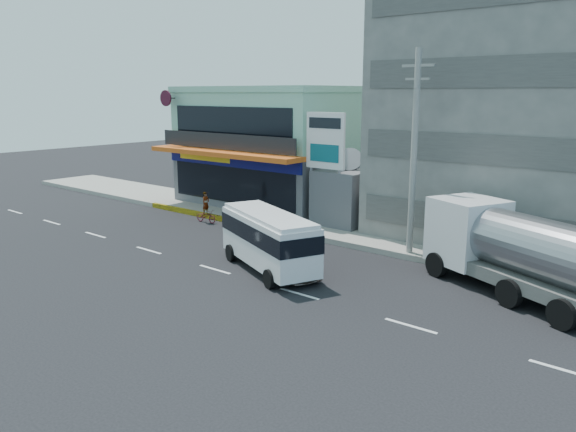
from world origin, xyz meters
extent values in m
plane|color=black|center=(0.00, 0.00, 0.00)|extent=(120.00, 120.00, 0.00)
cube|color=gray|center=(5.00, 9.50, 0.15)|extent=(70.00, 5.00, 0.30)
cube|color=#4C4C51|center=(-8.00, 14.00, 2.00)|extent=(12.00, 10.00, 4.00)
cube|color=#95D4B0|center=(-8.00, 14.00, 6.00)|extent=(12.00, 10.00, 4.00)
cube|color=#D15718|center=(-8.00, 8.20, 4.15)|extent=(12.40, 1.80, 0.30)
cube|color=#0C0E57|center=(-8.00, 8.95, 3.60)|extent=(12.00, 0.12, 0.80)
cube|color=black|center=(-8.00, 8.98, 2.10)|extent=(11.00, 0.06, 2.60)
cube|color=gray|center=(10.00, 15.00, 7.00)|extent=(16.00, 12.00, 14.00)
cube|color=#4C4C51|center=(0.00, 12.00, 1.75)|extent=(3.00, 6.00, 3.50)
cylinder|color=slate|center=(0.00, 11.00, 3.58)|extent=(1.50, 1.50, 0.15)
cylinder|color=gray|center=(-1.50, 9.20, 3.25)|extent=(0.16, 0.16, 6.50)
cylinder|color=gray|center=(0.50, 9.20, 3.25)|extent=(0.16, 0.16, 6.50)
cube|color=white|center=(-0.50, 9.20, 5.30)|extent=(2.60, 0.18, 3.20)
cylinder|color=#999993|center=(6.00, 7.40, 5.00)|extent=(0.30, 0.30, 10.00)
cube|color=#999993|center=(6.00, 7.40, 9.20)|extent=(1.60, 0.12, 0.12)
cube|color=#999993|center=(6.00, 7.40, 8.60)|extent=(1.20, 0.10, 0.10)
cube|color=white|center=(2.01, 1.50, 1.46)|extent=(6.67, 4.34, 2.10)
cube|color=black|center=(2.01, 1.50, 1.87)|extent=(6.73, 4.40, 0.78)
cube|color=white|center=(2.01, 1.50, 2.60)|extent=(6.43, 4.10, 0.18)
cylinder|color=black|center=(-0.40, 1.43, 0.41)|extent=(0.86, 0.56, 0.82)
cylinder|color=black|center=(0.38, 3.28, 0.41)|extent=(0.86, 0.56, 0.82)
cylinder|color=black|center=(3.63, -0.28, 0.41)|extent=(0.86, 0.56, 0.82)
cylinder|color=black|center=(4.42, 1.57, 0.41)|extent=(0.86, 0.56, 0.82)
imported|color=gray|center=(3.00, 1.50, 0.70)|extent=(4.40, 2.86, 1.39)
cube|color=silver|center=(9.18, 6.60, 2.04)|extent=(3.48, 3.48, 2.86)
cube|color=#595956|center=(12.00, 5.36, 0.88)|extent=(9.03, 5.75, 0.55)
cylinder|color=gray|center=(13.01, 4.92, 2.20)|extent=(6.57, 4.59, 2.31)
cylinder|color=black|center=(8.27, 5.62, 0.55)|extent=(1.14, 0.74, 1.10)
cylinder|color=black|center=(9.28, 7.93, 0.55)|extent=(1.14, 0.74, 1.10)
cylinder|color=black|center=(12.00, 3.98, 0.55)|extent=(1.14, 0.74, 1.10)
cylinder|color=black|center=(13.01, 6.30, 0.55)|extent=(1.14, 0.74, 1.10)
cylinder|color=black|center=(14.11, 3.06, 0.55)|extent=(1.14, 0.74, 1.10)
imported|color=#4E0B18|center=(-7.50, 6.23, 0.40)|extent=(1.56, 0.66, 0.80)
imported|color=#66594C|center=(-7.50, 6.23, 1.22)|extent=(0.40, 0.56, 1.46)
camera|label=1|loc=(18.45, -16.82, 7.99)|focal=35.00mm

